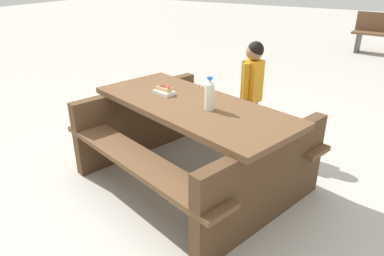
# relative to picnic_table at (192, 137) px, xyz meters

# --- Properties ---
(ground_plane) EXTENTS (30.00, 30.00, 0.00)m
(ground_plane) POSITION_rel_picnic_table_xyz_m (0.00, 0.00, -0.44)
(ground_plane) COLOR #B7B2A8
(ground_plane) RESTS_ON ground
(picnic_table) EXTENTS (2.13, 1.87, 0.75)m
(picnic_table) POSITION_rel_picnic_table_xyz_m (0.00, 0.00, 0.00)
(picnic_table) COLOR brown
(picnic_table) RESTS_ON ground
(soda_bottle) EXTENTS (0.08, 0.08, 0.26)m
(soda_bottle) POSITION_rel_picnic_table_xyz_m (-0.19, 0.05, 0.43)
(soda_bottle) COLOR silver
(soda_bottle) RESTS_ON picnic_table
(hotdog_tray) EXTENTS (0.20, 0.15, 0.08)m
(hotdog_tray) POSITION_rel_picnic_table_xyz_m (0.33, -0.07, 0.34)
(hotdog_tray) COLOR white
(hotdog_tray) RESTS_ON picnic_table
(child_in_coat) EXTENTS (0.20, 0.27, 1.12)m
(child_in_coat) POSITION_rel_picnic_table_xyz_m (-0.17, -0.92, 0.27)
(child_in_coat) COLOR #262633
(child_in_coat) RESTS_ON ground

